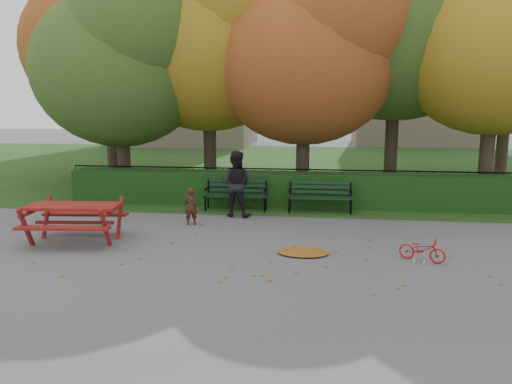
# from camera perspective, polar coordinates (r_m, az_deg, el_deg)

# --- Properties ---
(ground) EXTENTS (90.00, 90.00, 0.00)m
(ground) POSITION_cam_1_polar(r_m,az_deg,el_deg) (10.73, 1.29, -6.40)
(ground) COLOR slate
(ground) RESTS_ON ground
(grass_strip) EXTENTS (90.00, 90.00, 0.00)m
(grass_strip) POSITION_cam_1_polar(r_m,az_deg,el_deg) (24.44, 4.83, 2.97)
(grass_strip) COLOR #1D3C16
(grass_strip) RESTS_ON ground
(building_left) EXTENTS (10.00, 7.00, 15.00)m
(building_left) POSITION_cam_1_polar(r_m,az_deg,el_deg) (37.87, -8.43, 16.82)
(building_left) COLOR #C5B19C
(building_left) RESTS_ON ground
(building_right) EXTENTS (9.00, 6.00, 12.00)m
(building_right) POSITION_cam_1_polar(r_m,az_deg,el_deg) (38.95, 18.20, 14.03)
(building_right) COLOR #C5B19C
(building_right) RESTS_ON ground
(hedge) EXTENTS (13.00, 0.90, 1.00)m
(hedge) POSITION_cam_1_polar(r_m,az_deg,el_deg) (14.99, 3.15, 0.33)
(hedge) COLOR black
(hedge) RESTS_ON ground
(iron_fence) EXTENTS (14.00, 0.04, 1.02)m
(iron_fence) POSITION_cam_1_polar(r_m,az_deg,el_deg) (15.77, 3.37, 0.96)
(iron_fence) COLOR black
(iron_fence) RESTS_ON ground
(tree_a) EXTENTS (5.88, 5.60, 7.48)m
(tree_a) POSITION_cam_1_polar(r_m,az_deg,el_deg) (17.07, -14.67, 14.77)
(tree_a) COLOR #30211B
(tree_a) RESTS_ON ground
(tree_b) EXTENTS (6.72, 6.40, 8.79)m
(tree_b) POSITION_cam_1_polar(r_m,az_deg,el_deg) (17.49, -4.50, 17.85)
(tree_b) COLOR #30211B
(tree_b) RESTS_ON ground
(tree_c) EXTENTS (6.30, 6.00, 8.00)m
(tree_c) POSITION_cam_1_polar(r_m,az_deg,el_deg) (16.28, 6.77, 16.34)
(tree_c) COLOR #30211B
(tree_c) RESTS_ON ground
(tree_d) EXTENTS (7.14, 6.80, 9.58)m
(tree_d) POSITION_cam_1_polar(r_m,az_deg,el_deg) (17.91, 17.27, 19.13)
(tree_d) COLOR #30211B
(tree_d) RESTS_ON ground
(tree_e) EXTENTS (6.09, 5.80, 8.16)m
(tree_e) POSITION_cam_1_polar(r_m,az_deg,el_deg) (17.01, 27.12, 15.94)
(tree_e) COLOR #30211B
(tree_e) RESTS_ON ground
(tree_f) EXTENTS (6.93, 6.60, 9.19)m
(tree_f) POSITION_cam_1_polar(r_m,az_deg,el_deg) (21.29, -16.05, 16.91)
(tree_f) COLOR #30211B
(tree_f) RESTS_ON ground
(bench_left) EXTENTS (1.80, 0.57, 0.88)m
(bench_left) POSITION_cam_1_polar(r_m,az_deg,el_deg) (14.36, -2.27, -0.02)
(bench_left) COLOR black
(bench_left) RESTS_ON ground
(bench_right) EXTENTS (1.80, 0.57, 0.88)m
(bench_right) POSITION_cam_1_polar(r_m,az_deg,el_deg) (14.16, 7.35, -0.24)
(bench_right) COLOR black
(bench_right) RESTS_ON ground
(picnic_table) EXTENTS (2.12, 1.78, 0.96)m
(picnic_table) POSITION_cam_1_polar(r_m,az_deg,el_deg) (11.73, -20.07, -2.27)
(picnic_table) COLOR maroon
(picnic_table) RESTS_ON ground
(leaf_pile) EXTENTS (1.26, 1.07, 0.07)m
(leaf_pile) POSITION_cam_1_polar(r_m,az_deg,el_deg) (10.36, 5.41, -6.84)
(leaf_pile) COLOR brown
(leaf_pile) RESTS_ON ground
(leaf_scatter) EXTENTS (9.00, 5.70, 0.01)m
(leaf_scatter) POSITION_cam_1_polar(r_m,az_deg,el_deg) (11.02, 1.46, -5.93)
(leaf_scatter) COLOR brown
(leaf_scatter) RESTS_ON ground
(child) EXTENTS (0.41, 0.35, 0.95)m
(child) POSITION_cam_1_polar(r_m,az_deg,el_deg) (12.72, -7.48, -1.63)
(child) COLOR #411D14
(child) RESTS_ON ground
(adult) EXTENTS (0.97, 0.81, 1.79)m
(adult) POSITION_cam_1_polar(r_m,az_deg,el_deg) (13.50, -2.34, 0.95)
(adult) COLOR black
(adult) RESTS_ON ground
(bicycle) EXTENTS (0.95, 0.66, 0.47)m
(bicycle) POSITION_cam_1_polar(r_m,az_deg,el_deg) (10.32, 18.46, -6.25)
(bicycle) COLOR #B71210
(bicycle) RESTS_ON ground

